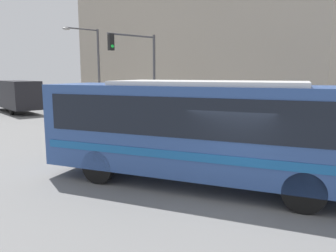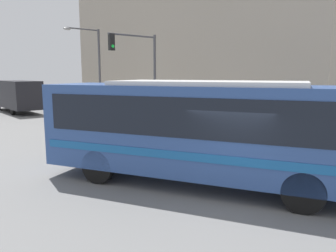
{
  "view_description": "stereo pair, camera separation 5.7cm",
  "coord_description": "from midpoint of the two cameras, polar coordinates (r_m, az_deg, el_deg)",
  "views": [
    {
      "loc": [
        -7.35,
        -5.53,
        3.47
      ],
      "look_at": [
        1.02,
        4.25,
        1.4
      ],
      "focal_mm": 35.0,
      "sensor_mm": 36.0,
      "label": 1
    },
    {
      "loc": [
        -7.3,
        -5.56,
        3.47
      ],
      "look_at": [
        1.02,
        4.25,
        1.4
      ],
      "focal_mm": 35.0,
      "sensor_mm": 36.0,
      "label": 2
    }
  ],
  "objects": [
    {
      "name": "ground_plane",
      "position": [
        9.82,
        12.01,
        -11.77
      ],
      "size": [
        120.0,
        120.0,
        0.0
      ],
      "primitive_type": "plane",
      "color": "slate"
    },
    {
      "name": "sidewalk",
      "position": [
        29.04,
        -12.56,
        2.15
      ],
      "size": [
        3.11,
        70.0,
        0.12
      ],
      "color": "#B7B2A8",
      "rests_on": "ground_plane"
    },
    {
      "name": "building_facade",
      "position": [
        26.11,
        3.51,
        15.04
      ],
      "size": [
        6.0,
        24.46,
        12.35
      ],
      "color": "#9E9384",
      "rests_on": "ground_plane"
    },
    {
      "name": "city_bus",
      "position": [
        10.13,
        6.82,
        0.09
      ],
      "size": [
        7.06,
        10.38,
        3.25
      ],
      "rotation": [
        0.0,
        0.0,
        0.48
      ],
      "color": "#2D4C8C",
      "rests_on": "ground_plane"
    },
    {
      "name": "delivery_truck",
      "position": [
        32.78,
        -24.83,
        4.94
      ],
      "size": [
        2.22,
        8.32,
        2.85
      ],
      "color": "black",
      "rests_on": "ground_plane"
    },
    {
      "name": "fire_hydrant",
      "position": [
        15.73,
        13.04,
        -2.05
      ],
      "size": [
        0.21,
        0.28,
        0.73
      ],
      "color": "#999999",
      "rests_on": "sidewalk"
    },
    {
      "name": "traffic_light_pole",
      "position": [
        19.75,
        -4.76,
        10.57
      ],
      "size": [
        3.28,
        0.35,
        5.66
      ],
      "color": "#47474C",
      "rests_on": "sidewalk"
    },
    {
      "name": "street_lamp",
      "position": [
        26.21,
        -12.6,
        10.44
      ],
      "size": [
        2.88,
        0.28,
        6.71
      ],
      "color": "#47474C",
      "rests_on": "sidewalk"
    },
    {
      "name": "pedestrian_near_corner",
      "position": [
        22.1,
        -2.06,
        2.85
      ],
      "size": [
        0.34,
        0.34,
        1.82
      ],
      "color": "#47382D",
      "rests_on": "sidewalk"
    }
  ]
}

